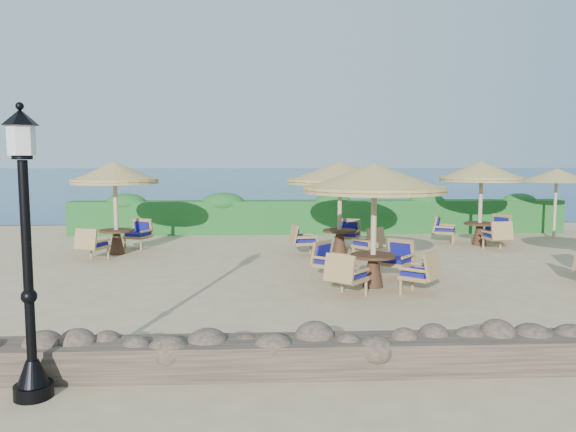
{
  "coord_description": "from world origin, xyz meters",
  "views": [
    {
      "loc": [
        -2.16,
        -13.2,
        2.78
      ],
      "look_at": [
        -1.46,
        0.87,
        1.3
      ],
      "focal_mm": 35.0,
      "sensor_mm": 36.0,
      "label": 1
    }
  ],
  "objects_px": {
    "extra_parasol": "(557,175)",
    "cafe_set_3": "(340,186)",
    "lamp_post": "(28,266)",
    "cafe_set_2": "(115,187)",
    "cafe_set_4": "(481,186)",
    "cafe_set_0": "(374,200)"
  },
  "relations": [
    {
      "from": "extra_parasol",
      "to": "cafe_set_3",
      "type": "xyz_separation_m",
      "value": [
        -7.69,
        -2.54,
        -0.2
      ]
    },
    {
      "from": "extra_parasol",
      "to": "cafe_set_3",
      "type": "bearing_deg",
      "value": -161.71
    },
    {
      "from": "lamp_post",
      "to": "cafe_set_2",
      "type": "bearing_deg",
      "value": 98.66
    },
    {
      "from": "cafe_set_2",
      "to": "cafe_set_4",
      "type": "height_order",
      "value": "same"
    },
    {
      "from": "cafe_set_0",
      "to": "cafe_set_2",
      "type": "height_order",
      "value": "same"
    },
    {
      "from": "lamp_post",
      "to": "cafe_set_3",
      "type": "relative_size",
      "value": 1.07
    },
    {
      "from": "lamp_post",
      "to": "extra_parasol",
      "type": "bearing_deg",
      "value": 43.6
    },
    {
      "from": "cafe_set_4",
      "to": "cafe_set_2",
      "type": "bearing_deg",
      "value": -174.01
    },
    {
      "from": "extra_parasol",
      "to": "cafe_set_3",
      "type": "height_order",
      "value": "cafe_set_3"
    },
    {
      "from": "extra_parasol",
      "to": "cafe_set_2",
      "type": "relative_size",
      "value": 0.84
    },
    {
      "from": "extra_parasol",
      "to": "cafe_set_3",
      "type": "relative_size",
      "value": 0.78
    },
    {
      "from": "extra_parasol",
      "to": "cafe_set_4",
      "type": "xyz_separation_m",
      "value": [
        -3.0,
        -1.05,
        -0.31
      ]
    },
    {
      "from": "cafe_set_2",
      "to": "cafe_set_0",
      "type": "bearing_deg",
      "value": -34.23
    },
    {
      "from": "lamp_post",
      "to": "cafe_set_2",
      "type": "height_order",
      "value": "lamp_post"
    },
    {
      "from": "cafe_set_0",
      "to": "extra_parasol",
      "type": "bearing_deg",
      "value": 41.44
    },
    {
      "from": "extra_parasol",
      "to": "cafe_set_2",
      "type": "bearing_deg",
      "value": -171.07
    },
    {
      "from": "extra_parasol",
      "to": "cafe_set_2",
      "type": "height_order",
      "value": "cafe_set_2"
    },
    {
      "from": "lamp_post",
      "to": "cafe_set_4",
      "type": "xyz_separation_m",
      "value": [
        9.6,
        10.95,
        0.31
      ]
    },
    {
      "from": "cafe_set_2",
      "to": "cafe_set_3",
      "type": "bearing_deg",
      "value": -2.94
    },
    {
      "from": "cafe_set_2",
      "to": "cafe_set_3",
      "type": "relative_size",
      "value": 0.92
    },
    {
      "from": "lamp_post",
      "to": "cafe_set_3",
      "type": "distance_m",
      "value": 10.67
    },
    {
      "from": "cafe_set_3",
      "to": "cafe_set_4",
      "type": "distance_m",
      "value": 4.93
    }
  ]
}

